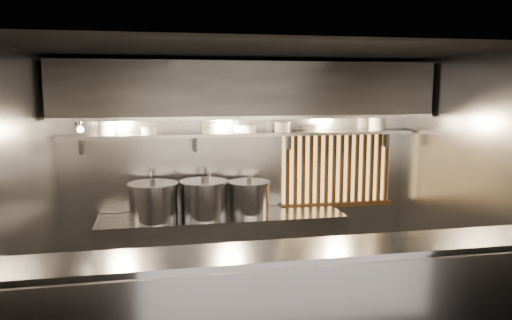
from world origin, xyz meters
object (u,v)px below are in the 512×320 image
object	(u,v)px
stock_pot_left	(153,201)
stock_pot_right	(204,199)
pendant_bulb	(237,129)
heat_lamp	(78,124)
stock_pot_mid	(249,198)

from	to	relation	value
stock_pot_left	stock_pot_right	bearing A→B (deg)	1.46
pendant_bulb	stock_pot_left	size ratio (longest dim) A/B	0.27
stock_pot_left	heat_lamp	bearing A→B (deg)	-163.29
heat_lamp	stock_pot_left	size ratio (longest dim) A/B	0.51
stock_pot_right	pendant_bulb	bearing A→B (deg)	13.52
heat_lamp	stock_pot_right	distance (m)	1.68
heat_lamp	stock_pot_right	xyz separation A→B (m)	(1.37, 0.25, -0.94)
stock_pot_mid	stock_pot_right	world-z (taller)	stock_pot_right
pendant_bulb	stock_pot_right	distance (m)	0.95
pendant_bulb	stock_pot_mid	size ratio (longest dim) A/B	0.30
stock_pot_left	stock_pot_right	distance (m)	0.60
stock_pot_left	pendant_bulb	bearing A→B (deg)	6.56
heat_lamp	stock_pot_mid	distance (m)	2.18
heat_lamp	stock_pot_left	world-z (taller)	heat_lamp
stock_pot_mid	stock_pot_right	distance (m)	0.57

